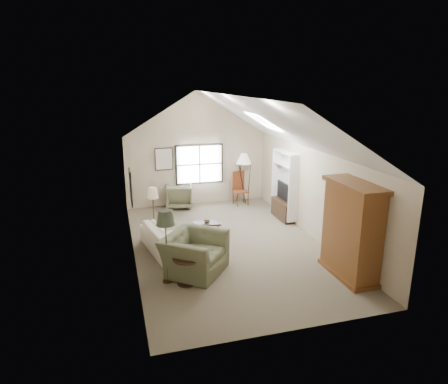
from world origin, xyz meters
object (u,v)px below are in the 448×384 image
object	(u,v)px
coffee_table	(207,229)
side_table	(187,271)
armoire	(352,230)
armchair_far	(179,196)
armchair_near	(194,254)
sofa	(171,242)
side_chair	(241,188)

from	to	relation	value
coffee_table	side_table	size ratio (longest dim) A/B	1.27
armoire	armchair_far	distance (m)	6.78
armchair_near	coffee_table	world-z (taller)	armchair_near
armoire	sofa	distance (m)	4.42
side_table	side_chair	distance (m)	5.95
side_table	armoire	bearing A→B (deg)	-9.77
coffee_table	side_chair	distance (m)	3.18
armoire	armchair_near	bearing A→B (deg)	161.53
side_table	side_chair	world-z (taller)	side_chair
armoire	armchair_far	size ratio (longest dim) A/B	2.42
coffee_table	side_table	distance (m)	2.83
coffee_table	armchair_near	bearing A→B (deg)	-110.82
sofa	armchair_far	xyz separation A→B (m)	(0.86, 3.87, 0.06)
armoire	side_table	xyz separation A→B (m)	(-3.65, 0.63, -0.79)
armchair_near	side_table	bearing A→B (deg)	-170.60
armchair_far	side_chair	xyz separation A→B (m)	(2.18, -0.30, 0.19)
side_chair	armchair_near	bearing A→B (deg)	-125.83
armchair_near	side_chair	xyz separation A→B (m)	(2.66, 4.67, 0.14)
armchair_near	armchair_far	distance (m)	5.00
armoire	armchair_near	distance (m)	3.61
armchair_near	coffee_table	size ratio (longest dim) A/B	1.82
armchair_far	side_table	world-z (taller)	armchair_far
armchair_far	armchair_near	bearing A→B (deg)	94.09
sofa	coffee_table	bearing A→B (deg)	-60.30
side_table	sofa	bearing A→B (deg)	93.58
armchair_near	side_chair	bearing A→B (deg)	8.56
sofa	armoire	bearing A→B (deg)	-131.82
armchair_far	armoire	bearing A→B (deg)	124.98
side_chair	coffee_table	bearing A→B (deg)	-132.19
armchair_far	coffee_table	world-z (taller)	armchair_far
armoire	side_table	distance (m)	3.78
armchair_near	armchair_far	bearing A→B (deg)	32.66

